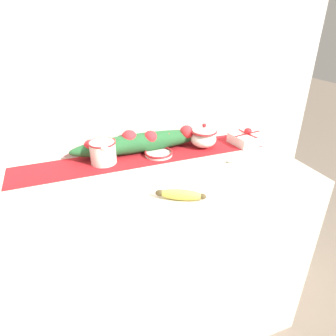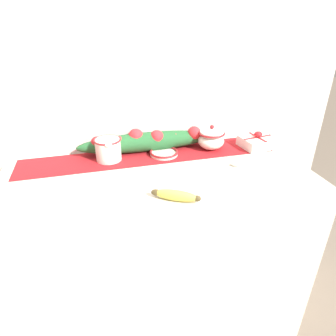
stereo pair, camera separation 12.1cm
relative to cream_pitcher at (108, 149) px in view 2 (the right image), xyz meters
The scene contains 12 objects.
ground_plane 1.01m from the cream_pitcher, 46.39° to the right, with size 12.00×12.00×0.00m, color #7A6B5B.
countertop 0.58m from the cream_pitcher, 46.39° to the right, with size 1.31×0.62×0.91m, color beige.
back_wall 0.32m from the cream_pitcher, 34.80° to the left, with size 2.11×0.04×2.40m, color silver.
table_runner 0.20m from the cream_pitcher, ahead, with size 1.20×0.20×0.00m, color #A8191E.
cream_pitcher is the anchor object (origin of this frame).
sugar_bowl 0.50m from the cream_pitcher, ahead, with size 0.13×0.13×0.12m.
small_dish 0.26m from the cream_pitcher, ahead, with size 0.14×0.14×0.02m.
banana 0.45m from the cream_pitcher, 62.48° to the right, with size 0.17×0.12×0.04m.
spoon 0.57m from the cream_pitcher, 19.99° to the right, with size 0.16×0.07×0.01m.
napkin_stack 0.55m from the cream_pitcher, 132.63° to the right, with size 0.15×0.15×0.02m, color white.
gift_box 0.74m from the cream_pitcher, ahead, with size 0.17×0.15×0.08m.
poinsettia_garland 0.20m from the cream_pitcher, 16.02° to the left, with size 0.67×0.10×0.11m.
Camera 2 is at (-0.24, -1.08, 1.53)m, focal length 32.00 mm.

